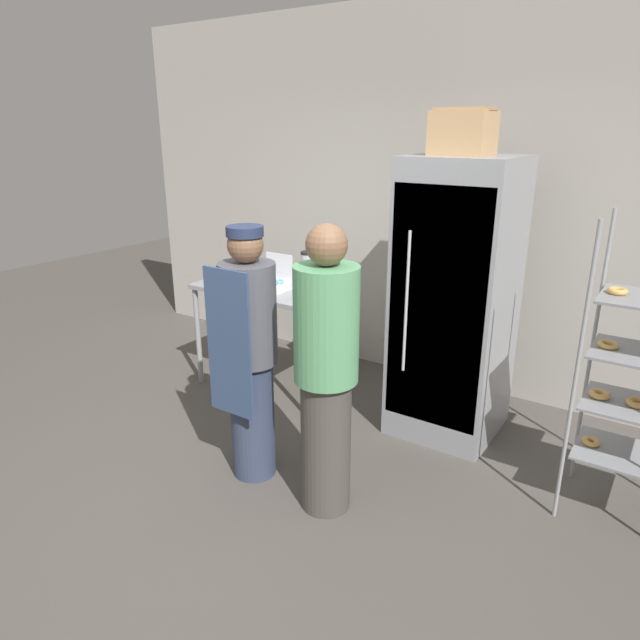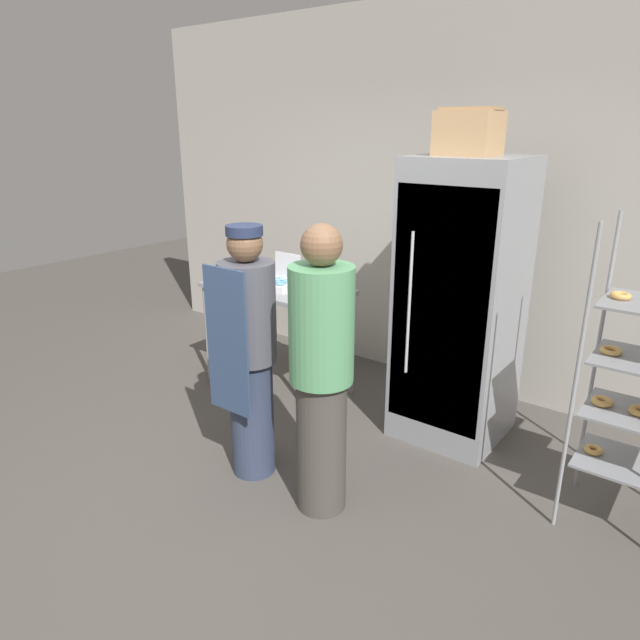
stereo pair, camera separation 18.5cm
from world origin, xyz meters
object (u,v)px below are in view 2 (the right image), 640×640
(refrigerator, at_px, (461,304))
(person_customer, at_px, (321,373))
(person_baker, at_px, (249,351))
(donut_box, at_px, (280,283))
(blender_pitcher, at_px, (315,273))
(cardboard_storage_box, at_px, (469,132))

(refrigerator, height_order, person_customer, refrigerator)
(refrigerator, height_order, person_baker, refrigerator)
(donut_box, height_order, person_baker, person_baker)
(blender_pitcher, distance_m, person_customer, 1.56)
(refrigerator, height_order, donut_box, refrigerator)
(refrigerator, relative_size, person_baker, 1.22)
(blender_pitcher, relative_size, person_baker, 0.19)
(blender_pitcher, height_order, cardboard_storage_box, cardboard_storage_box)
(donut_box, distance_m, person_customer, 1.63)
(cardboard_storage_box, xyz_separation_m, person_baker, (-0.78, -1.21, -1.26))
(cardboard_storage_box, relative_size, person_baker, 0.23)
(blender_pitcher, bearing_deg, donut_box, -151.47)
(refrigerator, relative_size, blender_pitcher, 6.27)
(refrigerator, relative_size, person_customer, 1.17)
(cardboard_storage_box, relative_size, person_customer, 0.22)
(refrigerator, height_order, blender_pitcher, refrigerator)
(refrigerator, bearing_deg, donut_box, -171.83)
(donut_box, relative_size, person_customer, 0.16)
(cardboard_storage_box, bearing_deg, person_baker, -123.02)
(blender_pitcher, relative_size, person_customer, 0.19)
(refrigerator, distance_m, person_baker, 1.50)
(donut_box, bearing_deg, person_customer, -41.11)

